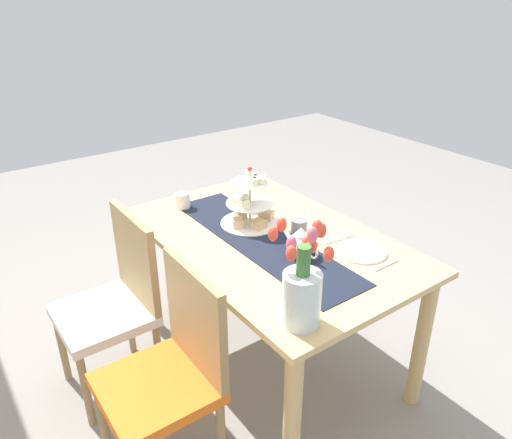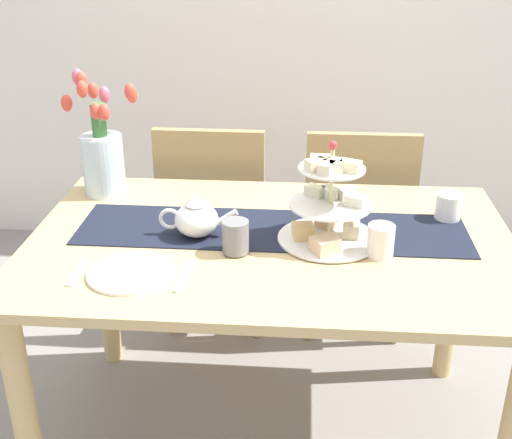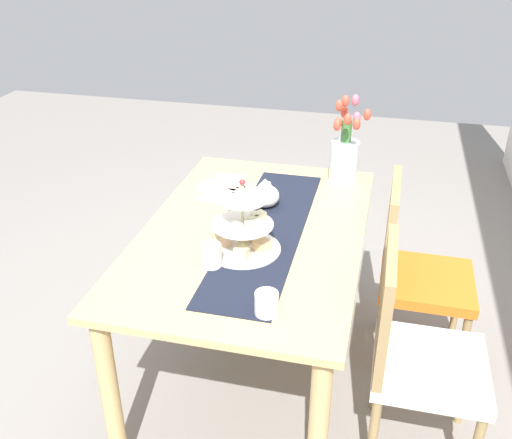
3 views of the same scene
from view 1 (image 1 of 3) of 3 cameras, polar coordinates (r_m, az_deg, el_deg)
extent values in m
plane|color=gray|center=(2.80, 1.47, -15.79)|extent=(8.00, 8.00, 0.00)
cube|color=tan|center=(2.37, 1.67, -2.33)|extent=(1.45, 0.92, 0.03)
cylinder|color=tan|center=(2.45, 18.75, -13.37)|extent=(0.07, 0.07, 0.72)
cylinder|color=tan|center=(3.22, 0.03, -1.84)|extent=(0.07, 0.07, 0.72)
cylinder|color=tan|center=(2.01, 4.23, -22.46)|extent=(0.07, 0.07, 0.72)
cylinder|color=tan|center=(2.89, -12.66, -6.03)|extent=(0.07, 0.07, 0.72)
cylinder|color=#9C8254|center=(2.31, -17.41, -21.56)|extent=(0.04, 0.04, 0.41)
cylinder|color=#9C8254|center=(2.38, -8.85, -18.49)|extent=(0.04, 0.04, 0.41)
cylinder|color=#9C8254|center=(2.16, -4.06, -24.14)|extent=(0.04, 0.04, 0.41)
cube|color=orange|center=(2.06, -11.58, -18.71)|extent=(0.42, 0.42, 0.05)
cube|color=#9C8254|center=(1.95, -7.08, -11.43)|extent=(0.42, 0.04, 0.45)
cylinder|color=#9C8254|center=(2.73, -21.68, -13.68)|extent=(0.04, 0.04, 0.41)
cylinder|color=#9C8254|center=(2.45, -19.21, -18.34)|extent=(0.04, 0.04, 0.41)
cylinder|color=#9C8254|center=(2.80, -14.54, -11.39)|extent=(0.04, 0.04, 0.41)
cylinder|color=#9C8254|center=(2.53, -11.25, -15.58)|extent=(0.04, 0.04, 0.41)
cube|color=silver|center=(2.48, -17.36, -10.59)|extent=(0.42, 0.42, 0.05)
cube|color=#9C8254|center=(2.39, -13.91, -4.36)|extent=(0.42, 0.04, 0.45)
cube|color=black|center=(2.33, 0.55, -2.36)|extent=(1.19, 0.30, 0.00)
cylinder|color=beige|center=(2.42, -0.72, 2.53)|extent=(0.01, 0.01, 0.28)
cylinder|color=white|center=(2.48, -0.70, -0.38)|extent=(0.30, 0.30, 0.01)
cylinder|color=white|center=(2.43, -0.71, 1.94)|extent=(0.24, 0.24, 0.01)
cylinder|color=white|center=(2.39, -0.73, 4.35)|extent=(0.19, 0.19, 0.01)
cube|color=beige|center=(2.51, -1.81, 0.61)|extent=(0.05, 0.06, 0.04)
cube|color=#E9BF88|center=(2.43, -2.14, -0.37)|extent=(0.08, 0.07, 0.04)
cube|color=#ECC47F|center=(2.42, 0.39, -0.53)|extent=(0.07, 0.08, 0.04)
cube|color=beige|center=(2.51, 1.21, 0.59)|extent=(0.09, 0.09, 0.05)
cube|color=#EEE4C7|center=(2.49, -1.43, 2.96)|extent=(0.07, 0.06, 0.03)
cube|color=silver|center=(2.44, -2.23, 2.49)|extent=(0.07, 0.06, 0.03)
cube|color=silver|center=(2.40, -1.56, 2.09)|extent=(0.05, 0.06, 0.03)
cube|color=beige|center=(2.37, -1.12, 1.71)|extent=(0.07, 0.06, 0.03)
cube|color=beige|center=(2.35, -0.43, 4.49)|extent=(0.06, 0.04, 0.03)
cube|color=beige|center=(2.36, 0.43, 4.59)|extent=(0.07, 0.06, 0.03)
cube|color=beige|center=(2.40, 0.46, 4.91)|extent=(0.05, 0.07, 0.03)
cube|color=beige|center=(2.41, -0.29, 4.98)|extent=(0.04, 0.06, 0.03)
cube|color=beige|center=(2.44, -0.82, 5.26)|extent=(0.07, 0.06, 0.03)
sphere|color=red|center=(2.37, -0.74, 5.90)|extent=(0.02, 0.02, 0.02)
ellipsoid|color=white|center=(2.19, 5.23, -2.96)|extent=(0.13, 0.13, 0.10)
cone|color=white|center=(2.16, 5.30, -1.38)|extent=(0.06, 0.06, 0.04)
cylinder|color=white|center=(2.24, 3.74, -1.84)|extent=(0.07, 0.02, 0.06)
torus|color=white|center=(2.14, 6.62, -3.79)|extent=(0.07, 0.01, 0.07)
cylinder|color=silver|center=(1.75, 5.35, -9.23)|extent=(0.14, 0.14, 0.21)
cylinder|color=#3D7538|center=(1.67, 5.56, -4.93)|extent=(0.05, 0.05, 0.12)
ellipsoid|color=#EF4C38|center=(1.69, 3.01, -0.58)|extent=(0.04, 0.04, 0.06)
ellipsoid|color=#EF4C38|center=(1.67, 1.99, -1.66)|extent=(0.04, 0.04, 0.06)
ellipsoid|color=#E5607A|center=(1.61, 4.16, -2.82)|extent=(0.04, 0.04, 0.06)
ellipsoid|color=#EF4C38|center=(1.55, 4.13, -3.96)|extent=(0.04, 0.04, 0.06)
ellipsoid|color=#E5607A|center=(1.54, 6.61, -1.77)|extent=(0.04, 0.04, 0.06)
ellipsoid|color=#EF4C38|center=(1.59, 8.50, -4.02)|extent=(0.04, 0.04, 0.06)
ellipsoid|color=#EF4C38|center=(1.59, 7.14, -0.92)|extent=(0.04, 0.04, 0.06)
ellipsoid|color=#EF4C38|center=(1.62, 7.60, -1.26)|extent=(0.04, 0.04, 0.06)
ellipsoid|color=#EF4C38|center=(1.67, 6.54, -3.08)|extent=(0.04, 0.04, 0.06)
ellipsoid|color=#EF4C38|center=(1.69, 5.95, -2.75)|extent=(0.04, 0.04, 0.06)
cylinder|color=white|center=(2.68, -8.55, 2.22)|extent=(0.08, 0.08, 0.08)
cylinder|color=white|center=(2.28, 12.21, -3.63)|extent=(0.23, 0.23, 0.01)
cube|color=silver|center=(2.20, 14.96, -5.15)|extent=(0.02, 0.15, 0.01)
cube|color=silver|center=(2.36, 9.65, -2.29)|extent=(0.03, 0.17, 0.01)
cylinder|color=slate|center=(2.33, 5.03, -1.11)|extent=(0.08, 0.08, 0.09)
cylinder|color=white|center=(2.61, -0.97, 2.03)|extent=(0.08, 0.08, 0.09)
camera|label=2|loc=(3.50, 25.77, 19.71)|focal=46.07mm
camera|label=3|loc=(3.77, -26.67, 24.75)|focal=40.11mm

